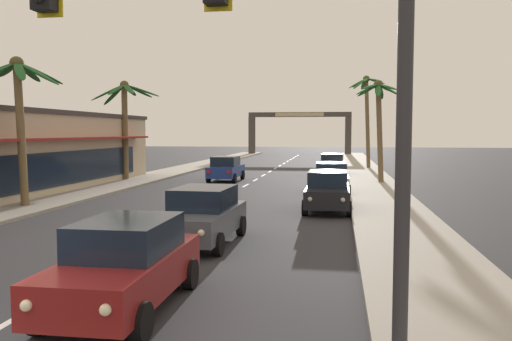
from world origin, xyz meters
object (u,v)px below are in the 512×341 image
object	(u,v)px
sedan_parked_nearest_kerb	(332,165)
palm_right_third	(378,107)
sedan_lead_at_stop_bar	(125,264)
palm_left_third	(125,110)
traffic_signal_mast	(153,14)
sedan_third_in_queue	(203,215)
palm_right_farthest	(367,102)
sedan_oncoming_far	(226,169)
town_gateway_arch	(299,127)
sedan_parked_mid_kerb	(331,178)
palm_left_second	(19,97)
sedan_parked_far_kerb	(328,191)

from	to	relation	value
sedan_parked_nearest_kerb	palm_right_third	world-z (taller)	palm_right_third
sedan_lead_at_stop_bar	palm_left_third	world-z (taller)	palm_left_third
sedan_parked_nearest_kerb	palm_left_third	bearing A→B (deg)	-155.24
traffic_signal_mast	sedan_third_in_queue	world-z (taller)	traffic_signal_mast
palm_right_farthest	sedan_parked_nearest_kerb	bearing A→B (deg)	-110.07
sedan_oncoming_far	town_gateway_arch	distance (m)	42.75
traffic_signal_mast	sedan_oncoming_far	xyz separation A→B (m)	(-4.78, 27.13, -4.20)
sedan_lead_at_stop_bar	sedan_third_in_queue	xyz separation A→B (m)	(-0.04, 5.84, 0.00)
palm_right_third	sedan_parked_mid_kerb	bearing A→B (deg)	-116.65
palm_right_farthest	sedan_oncoming_far	bearing A→B (deg)	-127.00
traffic_signal_mast	palm_left_third	distance (m)	28.50
sedan_lead_at_stop_bar	palm_left_third	xyz separation A→B (m)	(-10.26, 24.44, 3.95)
traffic_signal_mast	sedan_parked_mid_kerb	world-z (taller)	traffic_signal_mast
sedan_third_in_queue	palm_left_second	bearing A→B (deg)	148.96
traffic_signal_mast	palm_right_farthest	distance (m)	40.73
sedan_parked_mid_kerb	palm_left_second	bearing A→B (deg)	-150.11
sedan_parked_far_kerb	town_gateway_arch	distance (m)	55.44
sedan_oncoming_far	sedan_parked_mid_kerb	distance (m)	9.50
traffic_signal_mast	sedan_parked_nearest_kerb	bearing A→B (deg)	85.93
sedan_parked_nearest_kerb	sedan_parked_far_kerb	xyz separation A→B (m)	(-0.00, -17.82, 0.00)
palm_right_third	traffic_signal_mast	bearing A→B (deg)	-101.10
sedan_lead_at_stop_bar	sedan_parked_mid_kerb	bearing A→B (deg)	79.49
sedan_third_in_queue	sedan_oncoming_far	xyz separation A→B (m)	(-3.54, 19.64, 0.00)
palm_left_second	palm_left_third	bearing A→B (deg)	92.72
traffic_signal_mast	sedan_parked_mid_kerb	size ratio (longest dim) A/B	2.45
sedan_parked_nearest_kerb	sedan_parked_far_kerb	bearing A→B (deg)	-90.00
sedan_lead_at_stop_bar	palm_right_third	xyz separation A→B (m)	(6.41, 24.90, 4.04)
traffic_signal_mast	sedan_oncoming_far	bearing A→B (deg)	99.99
traffic_signal_mast	palm_right_farthest	bearing A→B (deg)	82.65
palm_left_third	palm_right_third	distance (m)	16.68
traffic_signal_mast	sedan_parked_mid_kerb	distance (m)	21.43
town_gateway_arch	sedan_third_in_queue	bearing A→B (deg)	-88.44
sedan_third_in_queue	sedan_parked_mid_kerb	xyz separation A→B (m)	(3.60, 13.39, 0.00)
palm_left_third	traffic_signal_mast	bearing A→B (deg)	-66.27
sedan_parked_nearest_kerb	palm_left_second	bearing A→B (deg)	-124.49
sedan_third_in_queue	sedan_parked_mid_kerb	size ratio (longest dim) A/B	1.00
sedan_lead_at_stop_bar	sedan_oncoming_far	xyz separation A→B (m)	(-3.58, 25.49, 0.00)
sedan_parked_mid_kerb	sedan_parked_far_kerb	world-z (taller)	same
sedan_parked_nearest_kerb	town_gateway_arch	world-z (taller)	town_gateway_arch
palm_left_third	palm_right_farthest	distance (m)	22.00
sedan_oncoming_far	palm_left_second	size ratio (longest dim) A/B	0.68
traffic_signal_mast	palm_right_third	world-z (taller)	traffic_signal_mast
sedan_oncoming_far	palm_right_third	size ratio (longest dim) A/B	0.68
sedan_parked_mid_kerb	palm_left_third	distance (m)	15.30
sedan_third_in_queue	sedan_parked_far_kerb	distance (m)	7.97
sedan_parked_nearest_kerb	sedan_parked_mid_kerb	size ratio (longest dim) A/B	1.00
traffic_signal_mast	sedan_parked_nearest_kerb	world-z (taller)	traffic_signal_mast
sedan_parked_mid_kerb	palm_left_second	xyz separation A→B (m)	(-13.22, -7.60, 3.95)
sedan_oncoming_far	palm_left_second	xyz separation A→B (m)	(-6.08, -13.85, 3.95)
sedan_lead_at_stop_bar	sedan_parked_nearest_kerb	distance (m)	30.99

